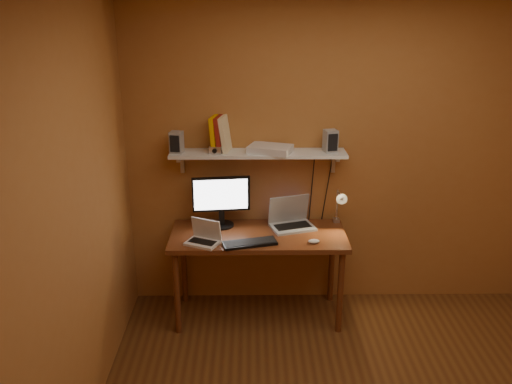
{
  "coord_description": "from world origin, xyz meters",
  "views": [
    {
      "loc": [
        -0.69,
        -2.67,
        2.54
      ],
      "look_at": [
        -0.64,
        1.18,
        1.14
      ],
      "focal_mm": 38.0,
      "sensor_mm": 36.0,
      "label": 1
    }
  ],
  "objects_px": {
    "netbook": "(204,236)",
    "speaker_right": "(330,141)",
    "keyboard": "(250,243)",
    "desk_lamp": "(340,203)",
    "wall_shelf": "(258,154)",
    "speaker_left": "(177,142)",
    "laptop": "(291,219)",
    "shelf_camera": "(215,150)",
    "desk": "(258,244)",
    "mouse": "(314,241)",
    "monitor": "(221,199)",
    "router": "(270,149)"
  },
  "relations": [
    {
      "from": "netbook",
      "to": "speaker_right",
      "type": "xyz_separation_m",
      "value": [
        0.99,
        0.35,
        0.66
      ]
    },
    {
      "from": "keyboard",
      "to": "desk_lamp",
      "type": "bearing_deg",
      "value": 9.67
    },
    {
      "from": "wall_shelf",
      "to": "desk_lamp",
      "type": "relative_size",
      "value": 3.73
    },
    {
      "from": "keyboard",
      "to": "speaker_left",
      "type": "height_order",
      "value": "speaker_left"
    },
    {
      "from": "netbook",
      "to": "speaker_right",
      "type": "height_order",
      "value": "speaker_right"
    },
    {
      "from": "laptop",
      "to": "shelf_camera",
      "type": "bearing_deg",
      "value": 164.31
    },
    {
      "from": "keyboard",
      "to": "desk",
      "type": "bearing_deg",
      "value": 56.55
    },
    {
      "from": "netbook",
      "to": "keyboard",
      "type": "height_order",
      "value": "netbook"
    },
    {
      "from": "mouse",
      "to": "desk",
      "type": "bearing_deg",
      "value": 151.89
    },
    {
      "from": "monitor",
      "to": "speaker_left",
      "type": "bearing_deg",
      "value": 172.22
    },
    {
      "from": "desk",
      "to": "keyboard",
      "type": "distance_m",
      "value": 0.23
    },
    {
      "from": "monitor",
      "to": "keyboard",
      "type": "bearing_deg",
      "value": -63.36
    },
    {
      "from": "netbook",
      "to": "router",
      "type": "height_order",
      "value": "router"
    },
    {
      "from": "mouse",
      "to": "monitor",
      "type": "bearing_deg",
      "value": 149.36
    },
    {
      "from": "keyboard",
      "to": "shelf_camera",
      "type": "distance_m",
      "value": 0.77
    },
    {
      "from": "keyboard",
      "to": "shelf_camera",
      "type": "bearing_deg",
      "value": 114.6
    },
    {
      "from": "router",
      "to": "mouse",
      "type": "bearing_deg",
      "value": -47.58
    },
    {
      "from": "wall_shelf",
      "to": "laptop",
      "type": "bearing_deg",
      "value": -9.11
    },
    {
      "from": "netbook",
      "to": "speaker_left",
      "type": "relative_size",
      "value": 1.73
    },
    {
      "from": "desk",
      "to": "monitor",
      "type": "distance_m",
      "value": 0.47
    },
    {
      "from": "wall_shelf",
      "to": "desk_lamp",
      "type": "height_order",
      "value": "wall_shelf"
    },
    {
      "from": "desk",
      "to": "netbook",
      "type": "height_order",
      "value": "netbook"
    },
    {
      "from": "keyboard",
      "to": "router",
      "type": "bearing_deg",
      "value": 52.16
    },
    {
      "from": "monitor",
      "to": "speaker_right",
      "type": "bearing_deg",
      "value": -4.1
    },
    {
      "from": "speaker_left",
      "to": "netbook",
      "type": "bearing_deg",
      "value": -45.73
    },
    {
      "from": "monitor",
      "to": "shelf_camera",
      "type": "height_order",
      "value": "shelf_camera"
    },
    {
      "from": "monitor",
      "to": "shelf_camera",
      "type": "xyz_separation_m",
      "value": [
        -0.04,
        -0.03,
        0.42
      ]
    },
    {
      "from": "wall_shelf",
      "to": "speaker_right",
      "type": "distance_m",
      "value": 0.58
    },
    {
      "from": "speaker_left",
      "to": "desk_lamp",
      "type": "bearing_deg",
      "value": 8.46
    },
    {
      "from": "speaker_left",
      "to": "shelf_camera",
      "type": "height_order",
      "value": "speaker_left"
    },
    {
      "from": "wall_shelf",
      "to": "shelf_camera",
      "type": "distance_m",
      "value": 0.34
    },
    {
      "from": "speaker_right",
      "to": "desk",
      "type": "bearing_deg",
      "value": -175.59
    },
    {
      "from": "desk",
      "to": "mouse",
      "type": "xyz_separation_m",
      "value": [
        0.42,
        -0.18,
        0.1
      ]
    },
    {
      "from": "speaker_right",
      "to": "shelf_camera",
      "type": "height_order",
      "value": "speaker_right"
    },
    {
      "from": "speaker_left",
      "to": "router",
      "type": "bearing_deg",
      "value": 10.94
    },
    {
      "from": "netbook",
      "to": "desk_lamp",
      "type": "distance_m",
      "value": 1.13
    },
    {
      "from": "speaker_right",
      "to": "router",
      "type": "height_order",
      "value": "speaker_right"
    },
    {
      "from": "speaker_right",
      "to": "router",
      "type": "distance_m",
      "value": 0.48
    },
    {
      "from": "monitor",
      "to": "keyboard",
      "type": "distance_m",
      "value": 0.49
    },
    {
      "from": "netbook",
      "to": "speaker_left",
      "type": "height_order",
      "value": "speaker_left"
    },
    {
      "from": "monitor",
      "to": "router",
      "type": "xyz_separation_m",
      "value": [
        0.4,
        0.01,
        0.41
      ]
    },
    {
      "from": "laptop",
      "to": "netbook",
      "type": "bearing_deg",
      "value": -173.1
    },
    {
      "from": "speaker_right",
      "to": "shelf_camera",
      "type": "xyz_separation_m",
      "value": [
        -0.91,
        -0.06,
        -0.06
      ]
    },
    {
      "from": "router",
      "to": "desk",
      "type": "bearing_deg",
      "value": -118.1
    },
    {
      "from": "desk_lamp",
      "to": "keyboard",
      "type": "bearing_deg",
      "value": -156.09
    },
    {
      "from": "keyboard",
      "to": "desk_lamp",
      "type": "xyz_separation_m",
      "value": [
        0.73,
        0.32,
        0.2
      ]
    },
    {
      "from": "laptop",
      "to": "desk_lamp",
      "type": "relative_size",
      "value": 1.06
    },
    {
      "from": "wall_shelf",
      "to": "netbook",
      "type": "bearing_deg",
      "value": -139.93
    },
    {
      "from": "router",
      "to": "wall_shelf",
      "type": "bearing_deg",
      "value": 171.54
    },
    {
      "from": "router",
      "to": "laptop",
      "type": "bearing_deg",
      "value": -9.47
    }
  ]
}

